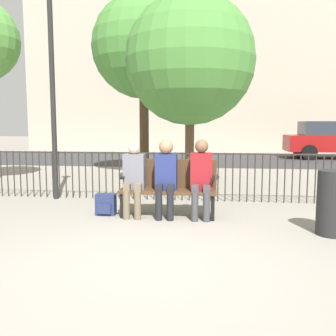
# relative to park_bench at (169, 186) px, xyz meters

# --- Properties ---
(ground_plane) EXTENTS (80.00, 80.00, 0.00)m
(ground_plane) POSITION_rel_park_bench_xyz_m (0.00, -2.14, -0.49)
(ground_plane) COLOR gray
(park_bench) EXTENTS (1.55, 0.45, 0.92)m
(park_bench) POSITION_rel_park_bench_xyz_m (0.00, 0.00, 0.00)
(park_bench) COLOR #4C331E
(park_bench) RESTS_ON ground
(seated_person_0) EXTENTS (0.34, 0.39, 1.21)m
(seated_person_0) POSITION_rel_park_bench_xyz_m (-0.55, -0.13, 0.18)
(seated_person_0) COLOR brown
(seated_person_0) RESTS_ON ground
(seated_person_1) EXTENTS (0.34, 0.39, 1.25)m
(seated_person_1) POSITION_rel_park_bench_xyz_m (-0.03, -0.12, 0.22)
(seated_person_1) COLOR black
(seated_person_1) RESTS_ON ground
(seated_person_2) EXTENTS (0.34, 0.39, 1.26)m
(seated_person_2) POSITION_rel_park_bench_xyz_m (0.53, -0.12, 0.22)
(seated_person_2) COLOR #3D3D42
(seated_person_2) RESTS_ON ground
(backpack) EXTENTS (0.32, 0.21, 0.35)m
(backpack) POSITION_rel_park_bench_xyz_m (-1.04, -0.07, -0.31)
(backpack) COLOR navy
(backpack) RESTS_ON ground
(fence_railing) EXTENTS (9.01, 0.03, 0.95)m
(fence_railing) POSITION_rel_park_bench_xyz_m (-0.02, 1.28, 0.07)
(fence_railing) COLOR #2D2823
(fence_railing) RESTS_ON ground
(tree_0) EXTENTS (2.98, 2.98, 5.22)m
(tree_0) POSITION_rel_park_bench_xyz_m (-1.31, 4.98, 3.22)
(tree_0) COLOR #4C3823
(tree_0) RESTS_ON ground
(tree_2) EXTENTS (2.94, 2.94, 4.41)m
(tree_2) POSITION_rel_park_bench_xyz_m (0.18, 2.70, 2.45)
(tree_2) COLOR brown
(tree_2) RESTS_ON ground
(lamp_post) EXTENTS (0.28, 0.28, 4.16)m
(lamp_post) POSITION_rel_park_bench_xyz_m (-2.42, 1.14, 2.21)
(lamp_post) COLOR black
(lamp_post) RESTS_ON ground
(street_surface) EXTENTS (24.00, 6.00, 0.01)m
(street_surface) POSITION_rel_park_bench_xyz_m (0.00, 9.86, -0.48)
(street_surface) COLOR #333335
(street_surface) RESTS_ON ground
(parked_car_0) EXTENTS (4.20, 1.94, 1.62)m
(parked_car_0) POSITION_rel_park_bench_xyz_m (5.95, 11.09, 0.35)
(parked_car_0) COLOR maroon
(parked_car_0) RESTS_ON ground
(building_facade) EXTENTS (20.00, 6.00, 13.70)m
(building_facade) POSITION_rel_park_bench_xyz_m (0.00, 17.86, 6.36)
(building_facade) COLOR #B2A893
(building_facade) RESTS_ON ground
(trash_bin) EXTENTS (0.43, 0.43, 0.88)m
(trash_bin) POSITION_rel_park_bench_xyz_m (2.33, -0.79, -0.05)
(trash_bin) COLOR black
(trash_bin) RESTS_ON ground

